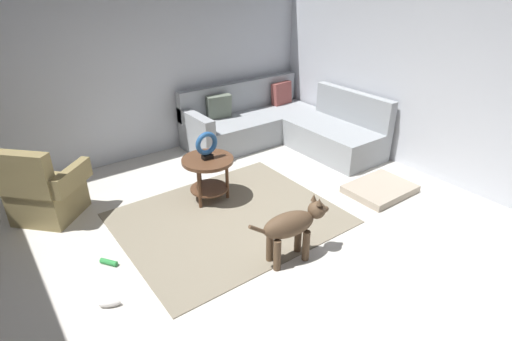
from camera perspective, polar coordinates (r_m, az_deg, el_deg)
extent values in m
cube|color=silver|center=(4.04, -0.06, -12.47)|extent=(6.00, 6.00, 0.10)
cube|color=silver|center=(5.88, -17.92, 14.14)|extent=(6.00, 0.12, 2.70)
cube|color=silver|center=(5.55, 25.76, 12.12)|extent=(0.12, 6.00, 2.70)
cube|color=gray|center=(4.54, -3.82, -6.71)|extent=(2.30, 1.90, 0.01)
cube|color=#9EA3A8|center=(6.51, -0.42, 6.07)|extent=(2.20, 0.85, 0.42)
cube|color=#9EA3A8|center=(6.65, -2.27, 10.48)|extent=(2.20, 0.14, 0.46)
cube|color=#9EA3A8|center=(6.16, 10.94, 4.32)|extent=(0.85, 1.40, 0.42)
cube|color=#9EA3A8|center=(6.27, 13.54, 8.74)|extent=(0.14, 1.40, 0.46)
cube|color=#9EA3A8|center=(5.90, -8.51, 6.84)|extent=(0.16, 0.85, 0.22)
cube|color=#994C47|center=(6.99, 3.61, 10.74)|extent=(0.40, 0.20, 0.39)
cube|color=slate|center=(6.29, -5.27, 8.86)|extent=(0.40, 0.22, 0.39)
cube|color=olive|center=(5.05, -27.14, -3.69)|extent=(0.85, 0.85, 0.40)
cube|color=olive|center=(4.69, -29.93, -0.51)|extent=(0.52, 0.53, 0.48)
cube|color=olive|center=(5.13, -31.01, -0.23)|extent=(0.50, 0.49, 0.22)
cube|color=olive|center=(4.71, -24.48, -0.90)|extent=(0.50, 0.49, 0.22)
cylinder|color=brown|center=(4.69, -6.83, 1.45)|extent=(0.60, 0.60, 0.04)
cylinder|color=brown|center=(4.85, -6.60, -2.50)|extent=(0.45, 0.45, 0.02)
cylinder|color=brown|center=(4.97, -7.93, -0.51)|extent=(0.04, 0.04, 0.50)
cylinder|color=brown|center=(4.64, -7.97, -2.61)|extent=(0.04, 0.04, 0.50)
cylinder|color=brown|center=(4.81, -4.09, -1.33)|extent=(0.04, 0.04, 0.50)
cube|color=black|center=(4.67, -6.86, 1.95)|extent=(0.12, 0.08, 0.05)
torus|color=#265999|center=(4.60, -6.97, 3.80)|extent=(0.28, 0.06, 0.28)
cube|color=#B2A38E|center=(5.25, 17.05, -2.51)|extent=(0.80, 0.60, 0.09)
cylinder|color=brown|center=(3.99, 5.93, -9.40)|extent=(0.07, 0.07, 0.32)
cylinder|color=brown|center=(3.90, 7.05, -10.45)|extent=(0.07, 0.07, 0.32)
cylinder|color=brown|center=(3.86, 1.95, -10.68)|extent=(0.07, 0.07, 0.32)
cylinder|color=brown|center=(3.76, 3.00, -11.83)|extent=(0.07, 0.07, 0.32)
ellipsoid|color=brown|center=(3.73, 4.65, -7.60)|extent=(0.55, 0.30, 0.24)
sphere|color=brown|center=(3.84, 8.53, -5.50)|extent=(0.17, 0.17, 0.17)
ellipsoid|color=brown|center=(3.89, 9.44, -5.46)|extent=(0.13, 0.09, 0.07)
cone|color=brown|center=(3.81, 8.14, -3.75)|extent=(0.06, 0.06, 0.07)
cone|color=brown|center=(3.74, 8.92, -4.37)|extent=(0.06, 0.06, 0.07)
cylinder|color=brown|center=(3.58, 0.39, -8.36)|extent=(0.20, 0.07, 0.16)
cylinder|color=green|center=(4.14, -20.02, -12.04)|extent=(0.14, 0.17, 0.05)
ellipsoid|color=silver|center=(3.70, -19.93, -17.21)|extent=(0.19, 0.14, 0.06)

